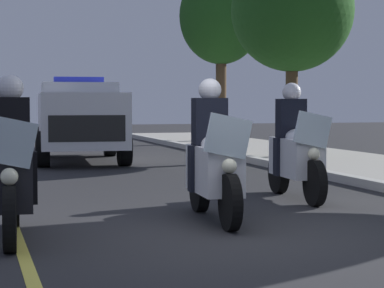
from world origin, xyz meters
TOP-DOWN VIEW (x-y plane):
  - ground_plane at (0.00, 0.00)m, footprint 80.00×80.00m
  - lane_stripe_center at (0.00, -2.23)m, footprint 48.00×0.12m
  - police_motorcycle_lead_left at (-0.53, -2.28)m, footprint 2.14×0.62m
  - police_motorcycle_lead_right at (-1.03, 0.12)m, footprint 2.14×0.62m
  - police_motorcycle_trailing at (-2.55, 1.89)m, footprint 2.14×0.62m
  - police_suv at (-10.55, -0.15)m, footprint 5.03×2.36m
  - tree_far_back at (-9.38, 4.93)m, footprint 3.01×3.01m
  - tree_behind_suv at (-17.18, 5.77)m, footprint 2.93×2.93m

SIDE VIEW (x-z plane):
  - ground_plane at x=0.00m, z-range 0.00..0.00m
  - lane_stripe_center at x=0.00m, z-range 0.00..0.01m
  - police_motorcycle_lead_left at x=-0.53m, z-range -0.16..1.56m
  - police_motorcycle_lead_right at x=-1.03m, z-range -0.16..1.56m
  - police_motorcycle_trailing at x=-2.55m, z-range -0.16..1.56m
  - police_suv at x=-10.55m, z-range 0.04..2.09m
  - tree_far_back at x=-9.38m, z-range 1.12..6.21m
  - tree_behind_suv at x=-17.18m, z-range 1.39..7.44m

